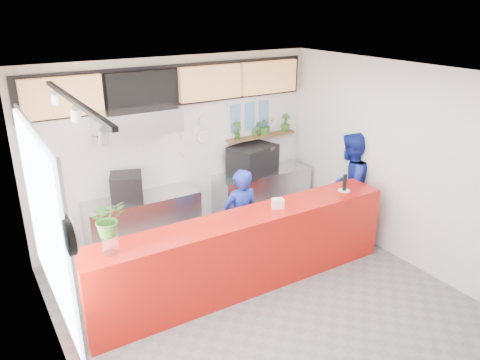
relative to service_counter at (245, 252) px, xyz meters
name	(u,v)px	position (x,y,z in m)	size (l,w,h in m)	color
floor	(261,300)	(0.00, -0.40, -0.55)	(5.00, 5.00, 0.00)	slate
ceiling	(265,76)	(0.00, -0.40, 2.45)	(5.00, 5.00, 0.00)	silver
wall_back	(178,148)	(0.00, 2.10, 0.95)	(5.00, 5.00, 0.00)	white
wall_left	(51,251)	(-2.50, -0.40, 0.95)	(5.00, 5.00, 0.00)	white
wall_right	(400,164)	(2.50, -0.40, 0.95)	(5.00, 5.00, 0.00)	white
service_counter	(245,252)	(0.00, 0.00, 0.00)	(4.50, 0.60, 1.10)	#B7160D
cream_band	(175,82)	(0.00, 2.09, 2.05)	(5.00, 0.02, 0.80)	beige
prep_bench	(144,223)	(-0.80, 1.80, -0.10)	(1.80, 0.60, 0.90)	#B2B5BA
panini_oven	(127,187)	(-1.02, 1.80, 0.56)	(0.47, 0.47, 0.43)	black
extraction_hood	(136,120)	(-0.80, 1.75, 1.60)	(1.20, 0.70, 0.35)	#B2B5BA
hood_lip	(138,133)	(-0.80, 1.75, 1.40)	(1.20, 0.70, 0.08)	#B2B5BA
right_bench	(262,194)	(1.50, 1.80, -0.10)	(1.80, 0.60, 0.90)	#B2B5BA
espresso_machine	(253,160)	(1.28, 1.80, 0.61)	(0.80, 0.57, 0.52)	black
espresso_tray	(253,148)	(1.28, 1.80, 0.83)	(0.64, 0.44, 0.06)	#B5B8BC
herb_shelf	(261,136)	(1.60, 2.00, 0.95)	(1.40, 0.18, 0.04)	brown
menu_board_far_left	(62,97)	(-1.75, 1.98, 2.00)	(1.10, 0.10, 0.55)	tan
menu_board_mid_left	(142,89)	(-0.59, 1.98, 2.00)	(1.10, 0.10, 0.55)	black
menu_board_mid_right	(211,83)	(0.57, 1.98, 2.00)	(1.10, 0.10, 0.55)	tan
menu_board_far_right	(269,77)	(1.73, 1.98, 2.00)	(1.10, 0.10, 0.55)	tan
soffit	(176,85)	(0.00, 2.06, 2.00)	(4.80, 0.04, 0.65)	black
window_pane	(45,221)	(-2.47, -0.10, 1.15)	(0.04, 2.20, 1.90)	silver
window_frame	(48,220)	(-2.45, -0.10, 1.15)	(0.03, 2.30, 2.00)	#B2B5BA
wall_clock_rim	(69,237)	(-2.46, -1.30, 1.50)	(0.30, 0.30, 0.05)	black
wall_clock_face	(73,237)	(-2.43, -1.30, 1.50)	(0.26, 0.26, 0.02)	white
track_rail	(74,101)	(-2.10, -0.40, 2.39)	(0.05, 2.40, 0.04)	black
dec_plate_a	(187,133)	(0.15, 2.07, 1.20)	(0.24, 0.24, 0.03)	silver
dec_plate_b	(203,136)	(0.45, 2.07, 1.10)	(0.24, 0.24, 0.03)	silver
dec_plate_c	(187,150)	(0.15, 2.07, 0.90)	(0.24, 0.24, 0.03)	silver
dec_plate_d	(205,121)	(0.50, 2.07, 1.35)	(0.24, 0.24, 0.03)	silver
photo_frame_a	(235,111)	(1.10, 2.08, 1.45)	(0.20, 0.02, 0.25)	#598CBF
photo_frame_b	(250,109)	(1.40, 2.08, 1.45)	(0.20, 0.02, 0.25)	#598CBF
photo_frame_c	(264,107)	(1.70, 2.08, 1.45)	(0.20, 0.02, 0.25)	#598CBF
photo_frame_d	(235,125)	(1.10, 2.08, 1.20)	(0.20, 0.02, 0.25)	#598CBF
photo_frame_e	(250,123)	(1.40, 2.08, 1.20)	(0.20, 0.02, 0.25)	#598CBF
photo_frame_f	(264,121)	(1.70, 2.08, 1.20)	(0.20, 0.02, 0.25)	#598CBF
staff_center	(241,219)	(0.26, 0.54, 0.23)	(0.57, 0.37, 1.55)	navy
staff_right	(349,185)	(2.38, 0.50, 0.35)	(0.87, 0.68, 1.79)	navy
herb_a	(237,130)	(1.08, 2.00, 1.14)	(0.18, 0.12, 0.34)	#316724
herb_b	(256,129)	(1.49, 2.00, 1.11)	(0.15, 0.12, 0.27)	#316724
herb_c	(265,125)	(1.68, 2.00, 1.14)	(0.31, 0.27, 0.34)	#316724
herb_d	(286,123)	(2.14, 2.00, 1.13)	(0.18, 0.16, 0.32)	#316724
glass_vase	(110,244)	(-1.82, -0.02, 0.67)	(0.19, 0.19, 0.23)	silver
basil_vase	(108,218)	(-1.82, -0.02, 0.98)	(0.38, 0.33, 0.42)	#316724
napkin_holder	(278,204)	(0.52, -0.02, 0.62)	(0.16, 0.10, 0.14)	white
white_plate	(344,191)	(1.75, -0.03, 0.56)	(0.18, 0.18, 0.01)	white
pepper_mill	(345,182)	(1.75, -0.03, 0.69)	(0.06, 0.06, 0.25)	black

